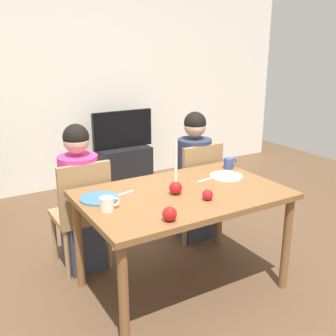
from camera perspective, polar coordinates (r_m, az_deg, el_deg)
The scene contains 18 objects.
ground_plane at distance 3.11m, azimuth 1.96°, elevation -16.48°, with size 7.68×7.68×0.00m, color brown.
back_wall at distance 4.98m, azimuth -14.53°, elevation 11.92°, with size 6.40×0.10×2.60m, color silver.
dining_table at distance 2.79m, azimuth 2.10°, elevation -5.05°, with size 1.40×0.90×0.75m.
chair_left at distance 3.15m, azimuth -12.16°, elevation -5.77°, with size 0.40×0.40×0.90m.
chair_right at distance 3.59m, azimuth 4.00°, elevation -2.47°, with size 0.40×0.40×0.90m.
person_left_child at distance 3.16m, azimuth -12.42°, elevation -4.61°, with size 0.30×0.30×1.17m.
person_right_child at distance 3.60m, azimuth 3.73°, elevation -1.46°, with size 0.30×0.30×1.17m.
tv_stand at distance 5.11m, azimuth -6.33°, elevation 0.35°, with size 0.64×0.40×0.48m, color black.
tv at distance 4.99m, azimuth -6.51°, elevation 5.51°, with size 0.79×0.05×0.46m.
candle_centerpiece at distance 2.70m, azimuth 1.11°, elevation -2.34°, with size 0.09×0.09×0.35m.
plate_left at distance 2.67m, azimuth -9.82°, elevation -4.28°, with size 0.26×0.26×0.01m, color teal.
plate_right at distance 3.10m, azimuth 8.32°, elevation -1.16°, with size 0.25×0.25×0.01m, color white.
mug_left at distance 2.48m, azimuth -8.67°, elevation -5.09°, with size 0.13×0.09×0.09m.
mug_right at distance 3.30m, azimuth 8.72°, elevation 0.68°, with size 0.12×0.08×0.09m.
fork_left at distance 2.73m, azimuth -6.49°, elevation -3.70°, with size 0.18×0.01×0.01m, color silver.
fork_right at distance 3.01m, azimuth 5.49°, elevation -1.63°, with size 0.18×0.01×0.01m, color silver.
apple_near_candle at distance 2.62m, azimuth 5.70°, elevation -3.83°, with size 0.07×0.07×0.07m, color red.
apple_by_left_plate at distance 2.31m, azimuth 0.24°, elevation -6.57°, with size 0.09×0.09×0.09m, color red.
Camera 1 is at (-1.40, -2.16, 1.73)m, focal length 42.61 mm.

